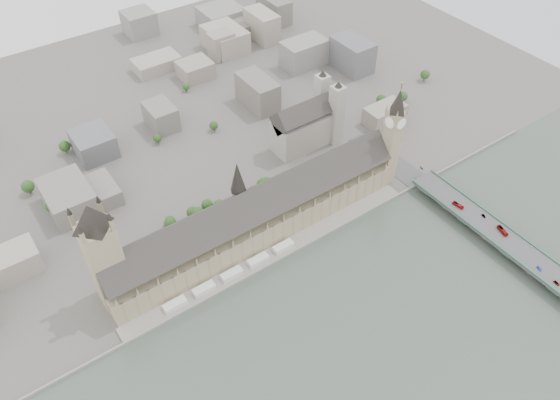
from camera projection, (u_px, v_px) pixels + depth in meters
ground at (269, 250)px, 453.68m from camera, size 900.00×900.00×0.00m
embankment_wall at (279, 260)px, 443.84m from camera, size 600.00×1.50×3.00m
river_terrace at (274, 254)px, 448.58m from camera, size 270.00×15.00×2.00m
terrace_tents at (232, 274)px, 430.35m from camera, size 118.00×7.00×4.00m
palace_of_westminster at (255, 217)px, 449.37m from camera, size 265.00×40.73×55.44m
elizabeth_tower at (394, 131)px, 474.48m from camera, size 17.00×17.00×107.50m
victoria_tower at (102, 251)px, 380.27m from camera, size 30.00×30.00×100.00m
central_tower at (238, 186)px, 424.37m from camera, size 13.00×13.00×48.00m
westminster_bridge at (483, 227)px, 465.33m from camera, size 25.00×325.00×10.25m
bridge_parapets at (529, 255)px, 435.26m from camera, size 25.00×235.00×1.15m
westminster_abbey at (307, 124)px, 537.41m from camera, size 68.00×36.00×64.00m
city_skyline_inland at (140, 95)px, 584.04m from camera, size 720.00×360.00×38.00m
park_trees at (221, 206)px, 479.51m from camera, size 110.00×30.00×15.00m
red_bus_north at (458, 205)px, 474.61m from camera, size 3.95×10.97×2.99m
red_bus_south at (502, 231)px, 452.90m from camera, size 5.67×12.22×3.32m
car_blue at (539, 268)px, 425.35m from camera, size 3.37×5.16×1.63m
car_silver at (484, 216)px, 466.46m from camera, size 2.55×4.42×1.38m
car_grey at (557, 283)px, 415.43m from camera, size 2.71×5.24×1.41m
car_approach at (422, 168)px, 511.09m from camera, size 2.87×4.75×1.29m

